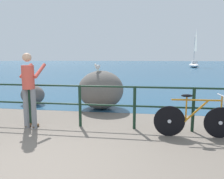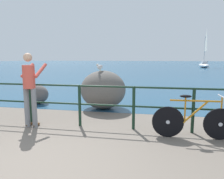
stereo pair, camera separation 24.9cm
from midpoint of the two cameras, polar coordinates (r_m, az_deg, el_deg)
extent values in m
cube|color=#6B6056|center=(22.88, 4.15, 4.23)|extent=(120.00, 120.00, 0.10)
cube|color=navy|center=(51.37, 6.46, 6.67)|extent=(120.00, 90.00, 0.01)
cylinder|color=black|center=(5.85, -22.26, -3.64)|extent=(0.07, 0.07, 1.02)
cylinder|color=black|center=(5.31, -9.83, -4.32)|extent=(0.07, 0.07, 1.02)
cylinder|color=black|center=(5.06, 4.59, -4.85)|extent=(0.07, 0.07, 1.02)
cylinder|color=black|center=(5.15, 19.47, -5.08)|extent=(0.07, 0.07, 1.02)
cylinder|color=black|center=(5.22, -9.97, 0.93)|extent=(7.92, 0.04, 0.04)
cylinder|color=black|center=(5.30, -9.84, -3.90)|extent=(7.92, 0.04, 0.04)
cylinder|color=black|center=(4.76, 13.51, -8.17)|extent=(0.66, 0.06, 0.66)
cylinder|color=#B7BCC6|center=(4.76, 13.51, -8.17)|extent=(0.08, 0.06, 0.08)
cylinder|color=black|center=(5.01, 25.51, -7.96)|extent=(0.66, 0.06, 0.66)
cylinder|color=#B7BCC6|center=(5.01, 25.51, -7.96)|extent=(0.08, 0.06, 0.08)
cylinder|color=#B27219|center=(4.75, 19.95, -2.66)|extent=(0.99, 0.07, 0.04)
cylinder|color=#B27219|center=(4.80, 20.11, -5.41)|extent=(0.50, 0.06, 0.50)
cylinder|color=#B27219|center=(4.75, 17.68, -5.07)|extent=(0.03, 0.03, 0.53)
ellipsoid|color=black|center=(4.69, 17.85, -1.57)|extent=(0.24, 0.11, 0.06)
cylinder|color=#B27219|center=(4.94, 25.73, -4.78)|extent=(0.03, 0.03, 0.57)
cylinder|color=#B7BCC6|center=(4.88, 25.94, -1.52)|extent=(0.05, 0.48, 0.03)
cylinder|color=slate|center=(5.56, -23.08, -4.66)|extent=(0.12, 0.12, 0.95)
ellipsoid|color=#513319|center=(5.72, -22.49, -8.77)|extent=(0.11, 0.26, 0.08)
cylinder|color=slate|center=(5.46, -21.30, -4.80)|extent=(0.12, 0.12, 0.95)
ellipsoid|color=#513319|center=(5.62, -20.74, -8.99)|extent=(0.11, 0.26, 0.08)
cylinder|color=#CC4C3F|center=(5.40, -22.65, 3.05)|extent=(0.28, 0.28, 0.55)
sphere|color=tan|center=(5.38, -22.93, 7.88)|extent=(0.20, 0.20, 0.20)
cylinder|color=#CC4C3F|center=(5.68, -22.99, 4.67)|extent=(0.09, 0.52, 0.34)
cylinder|color=#CC4C3F|center=(5.50, -19.82, 4.73)|extent=(0.09, 0.52, 0.34)
ellipsoid|color=#605B56|center=(7.04, -3.98, -0.07)|extent=(1.48, 1.41, 1.25)
ellipsoid|color=#5C5553|center=(8.26, -21.13, -1.33)|extent=(0.85, 0.68, 0.69)
cylinder|color=gold|center=(6.89, -4.72, 5.20)|extent=(0.01, 0.01, 0.06)
cylinder|color=gold|center=(6.91, -5.02, 5.21)|extent=(0.01, 0.01, 0.06)
ellipsoid|color=white|center=(6.89, -4.88, 6.00)|extent=(0.19, 0.28, 0.13)
ellipsoid|color=#9E9EA3|center=(6.91, -4.79, 6.25)|extent=(0.20, 0.27, 0.06)
sphere|color=white|center=(6.79, -5.45, 6.54)|extent=(0.08, 0.08, 0.08)
cone|color=gold|center=(6.75, -5.69, 6.48)|extent=(0.04, 0.06, 0.02)
ellipsoid|color=white|center=(37.92, 20.72, 6.04)|extent=(1.41, 4.43, 0.70)
cube|color=silver|center=(37.61, 20.85, 6.82)|extent=(0.83, 1.32, 0.36)
cylinder|color=#B2B2B7|center=(38.11, 20.86, 9.73)|extent=(0.10, 0.10, 4.20)
pyramid|color=white|center=(37.45, 21.22, 12.16)|extent=(0.10, 1.60, 3.57)
camera|label=1|loc=(0.12, -91.31, -0.20)|focal=34.43mm
camera|label=2|loc=(0.12, 88.69, 0.20)|focal=34.43mm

